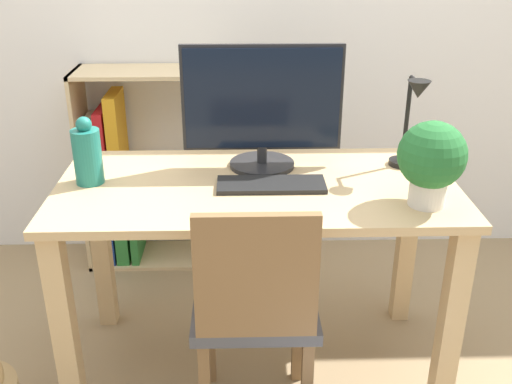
% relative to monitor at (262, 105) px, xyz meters
% --- Properties ---
extents(ground_plane, '(10.00, 10.00, 0.00)m').
position_rel_monitor_xyz_m(ground_plane, '(-0.02, -0.16, -1.01)').
color(ground_plane, '#997F5B').
extents(desk, '(1.39, 0.68, 0.77)m').
position_rel_monitor_xyz_m(desk, '(-0.02, -0.16, -0.38)').
color(desk, tan).
rests_on(desk, ground_plane).
extents(monitor, '(0.57, 0.24, 0.45)m').
position_rel_monitor_xyz_m(monitor, '(0.00, 0.00, 0.00)').
color(monitor, '#232326').
rests_on(monitor, desk).
extents(keyboard, '(0.37, 0.14, 0.02)m').
position_rel_monitor_xyz_m(keyboard, '(0.02, -0.19, -0.23)').
color(keyboard, black).
rests_on(keyboard, desk).
extents(vase, '(0.10, 0.10, 0.24)m').
position_rel_monitor_xyz_m(vase, '(-0.60, -0.14, -0.13)').
color(vase, '#1E7266').
rests_on(vase, desk).
extents(desk_lamp, '(0.10, 0.19, 0.34)m').
position_rel_monitor_xyz_m(desk_lamp, '(0.52, -0.06, -0.03)').
color(desk_lamp, black).
rests_on(desk_lamp, desk).
extents(potted_plant, '(0.21, 0.21, 0.28)m').
position_rel_monitor_xyz_m(potted_plant, '(0.51, -0.35, -0.08)').
color(potted_plant, silver).
rests_on(potted_plant, desk).
extents(chair, '(0.40, 0.40, 0.88)m').
position_rel_monitor_xyz_m(chair, '(-0.04, -0.49, -0.52)').
color(chair, '#4C4C51').
rests_on(chair, ground_plane).
extents(bookshelf, '(0.74, 0.28, 0.99)m').
position_rel_monitor_xyz_m(bookshelf, '(-0.61, 0.67, -0.57)').
color(bookshelf, '#D8BC8C').
rests_on(bookshelf, ground_plane).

